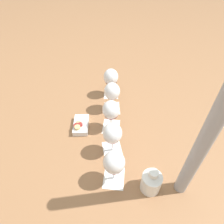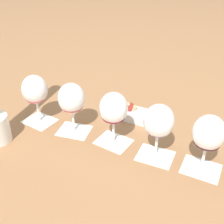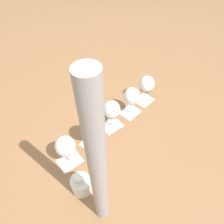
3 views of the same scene
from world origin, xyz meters
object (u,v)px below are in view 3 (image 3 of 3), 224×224
Objects in this scene: wine_glass_0 at (66,147)px; ceramic_vase at (81,184)px; wine_glass_2 at (112,110)px; wine_glass_1 at (90,128)px; umbrella_pole at (98,174)px; wine_glass_3 at (132,97)px; snack_dish at (92,108)px; wine_glass_4 at (147,85)px.

ceramic_vase is (0.02, -0.17, -0.07)m from wine_glass_0.
wine_glass_0 is 0.33m from wine_glass_2.
umbrella_pole is at bearing -102.10° from wine_glass_1.
wine_glass_2 is at bearing 62.02° from umbrella_pole.
wine_glass_3 is at bearing 39.48° from ceramic_vase.
wine_glass_1 is at bearing 77.90° from umbrella_pole.
wine_glass_0 is 0.39m from snack_dish.
wine_glass_0 is at bearing 95.37° from ceramic_vase.
snack_dish is (-0.22, 0.11, -0.11)m from wine_glass_3.
wine_glass_1 is 1.18× the size of snack_dish.
wine_glass_2 is at bearing 47.00° from ceramic_vase.
ceramic_vase is at bearing -140.52° from wine_glass_3.
wine_glass_2 is at bearing -158.12° from wine_glass_4.
wine_glass_1 is 1.00× the size of wine_glass_3.
wine_glass_1 reaches higher than snack_dish.
umbrella_pole is at bearing -117.98° from wine_glass_2.
wine_glass_1 is at bearing 61.00° from ceramic_vase.
wine_glass_3 is 0.67m from umbrella_pole.
umbrella_pole is (-0.38, -0.49, 0.25)m from wine_glass_3.
ceramic_vase is 0.19× the size of umbrella_pole.
wine_glass_4 reaches higher than ceramic_vase.
wine_glass_4 is 0.38m from snack_dish.
wine_glass_2 reaches higher than snack_dish.
umbrella_pole is at bearing -127.99° from wine_glass_3.
wine_glass_0 is 1.00× the size of wine_glass_2.
wine_glass_4 is (0.44, 0.18, 0.00)m from wine_glass_1.
wine_glass_3 is 0.15m from wine_glass_4.
wine_glass_4 is (0.14, 0.06, 0.00)m from wine_glass_3.
wine_glass_0 and wine_glass_3 have the same top height.
umbrella_pole reaches higher than wine_glass_4.
wine_glass_3 is 1.35× the size of ceramic_vase.
snack_dish is at bearing 75.01° from umbrella_pole.
snack_dish is (-0.36, 0.05, -0.12)m from wine_glass_4.
wine_glass_2 is 1.00× the size of wine_glass_4.
wine_glass_0 and wine_glass_4 have the same top height.
wine_glass_2 is 1.00× the size of wine_glass_3.
wine_glass_3 is (0.15, 0.05, -0.00)m from wine_glass_2.
snack_dish is at bearing 171.94° from wine_glass_4.
wine_glass_0 is 1.18× the size of snack_dish.
wine_glass_0 is 0.16m from wine_glass_1.
wine_glass_1 is 0.45m from umbrella_pole.
umbrella_pole reaches higher than wine_glass_3.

